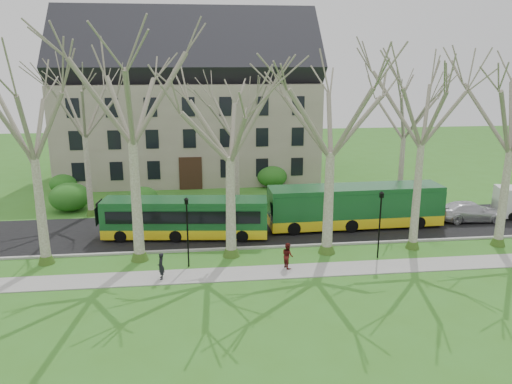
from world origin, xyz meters
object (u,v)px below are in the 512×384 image
Objects in this scene: bus_lead at (185,217)px; bus_follow at (355,206)px; sedan at (471,211)px; pedestrian_b at (288,255)px; pedestrian_a at (161,266)px.

bus_follow is (12.60, 0.80, 0.19)m from bus_lead.
bus_follow reaches higher than sedan.
bus_lead is 2.22× the size of sedan.
pedestrian_a is at bearing 79.35° from pedestrian_b.
bus_follow is 2.51× the size of sedan.
sedan is (22.06, 1.09, -0.68)m from bus_lead.
bus_follow is 8.21× the size of pedestrian_b.
bus_follow is at bearing -58.34° from pedestrian_b.
bus_follow is at bearing 10.05° from bus_lead.
sedan is (9.45, 0.29, -0.87)m from bus_follow.
bus_lead is 22.09m from sedan.
bus_lead is at bearing 95.36° from sedan.
pedestrian_a is at bearing -94.04° from bus_lead.
sedan is 24.68m from pedestrian_a.
sedan is at bearing -81.28° from pedestrian_b.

